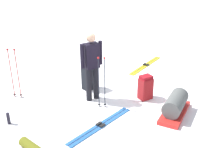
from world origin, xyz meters
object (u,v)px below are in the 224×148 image
ski_pair_far (146,65)px  sleeping_mat_rolled (31,147)px  skier_standing (92,63)px  gear_sled (175,106)px  ski_poles_planted_near (14,71)px  thermos_bottle (8,118)px  backpack_large_dark (145,88)px  backpack_bright (89,77)px  ski_poles_planted_far (102,80)px  ski_pair_near (101,125)px

ski_pair_far → sleeping_mat_rolled: bearing=-101.1°
skier_standing → gear_sled: size_ratio=1.39×
ski_poles_planted_near → thermos_bottle: ski_poles_planted_near is taller
backpack_large_dark → backpack_bright: size_ratio=0.86×
backpack_bright → ski_poles_planted_far: 1.08m
ski_pair_near → backpack_large_dark: bearing=68.7°
ski_pair_near → thermos_bottle: size_ratio=6.72×
ski_poles_planted_far → gear_sled: 1.75m
skier_standing → gear_sled: bearing=-0.6°
ski_pair_near → backpack_large_dark: size_ratio=2.82×
ski_poles_planted_far → backpack_bright: bearing=131.9°
backpack_large_dark → backpack_bright: bearing=179.5°
skier_standing → backpack_large_dark: bearing=21.5°
ski_pair_near → sleeping_mat_rolled: 1.48m
sleeping_mat_rolled → gear_sled: bearing=43.9°
backpack_bright → ski_poles_planted_far: (0.69, -0.76, 0.35)m
ski_pair_far → ski_poles_planted_near: ski_poles_planted_near is taller
backpack_large_dark → sleeping_mat_rolled: size_ratio=1.13×
backpack_large_dark → sleeping_mat_rolled: 3.07m
skier_standing → ski_poles_planted_near: 1.93m
backpack_large_dark → backpack_bright: 1.55m
skier_standing → backpack_large_dark: (1.22, 0.48, -0.65)m
backpack_bright → thermos_bottle: backpack_bright is taller
ski_pair_far → thermos_bottle: size_ratio=7.22×
ski_pair_near → ski_pair_far: (0.08, 3.70, -0.00)m
ski_poles_planted_far → ski_pair_far: bearing=83.2°
skier_standing → ski_pair_near: bearing=-58.4°
skier_standing → backpack_bright: 0.84m
gear_sled → ski_poles_planted_near: bearing=-172.1°
ski_pair_near → ski_poles_planted_near: ski_poles_planted_near is taller
ski_pair_near → gear_sled: size_ratio=1.43×
backpack_bright → ski_pair_near: bearing=-57.8°
thermos_bottle → backpack_bright: bearing=66.8°
thermos_bottle → gear_sled: bearing=26.2°
skier_standing → ski_poles_planted_far: bearing=-37.0°
ski_poles_planted_far → ski_pair_near: bearing=-70.3°
backpack_large_dark → ski_poles_planted_near: ski_poles_planted_near is taller
ski_pair_near → ski_poles_planted_near: (-2.47, 0.48, 0.70)m
gear_sled → sleeping_mat_rolled: gear_sled is taller
ski_poles_planted_near → gear_sled: (3.86, 0.53, -0.49)m
skier_standing → ski_poles_planted_far: 0.52m
backpack_large_dark → thermos_bottle: (-2.45, -2.10, -0.17)m
skier_standing → ski_pair_near: (0.63, -1.03, -0.94)m
ski_pair_far → sleeping_mat_rolled: 4.98m
ski_poles_planted_near → ski_poles_planted_far: bearing=7.3°
backpack_bright → ski_poles_planted_far: size_ratio=0.57×
ski_pair_far → ski_poles_planted_far: (-0.35, -2.94, 0.69)m
backpack_large_dark → ski_poles_planted_near: bearing=-161.3°
backpack_bright → sleeping_mat_rolled: backpack_bright is taller
ski_pair_far → thermos_bottle: thermos_bottle is taller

